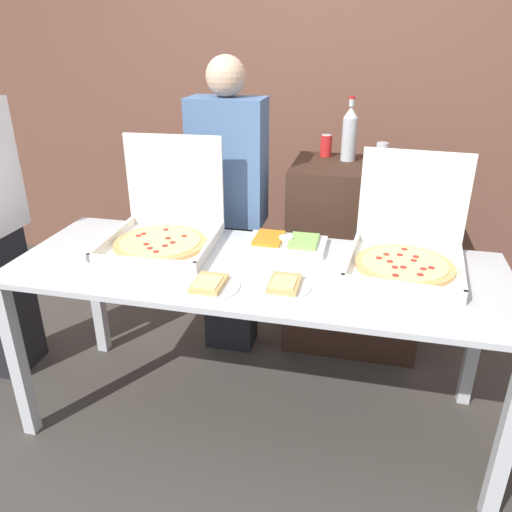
# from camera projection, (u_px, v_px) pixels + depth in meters

# --- Properties ---
(ground_plane) EXTENTS (16.00, 16.00, 0.00)m
(ground_plane) POSITION_uv_depth(u_px,v_px,m) (256.00, 414.00, 2.52)
(ground_plane) COLOR #423D38
(brick_wall_behind) EXTENTS (10.00, 0.06, 2.80)m
(brick_wall_behind) POSITION_uv_depth(u_px,v_px,m) (312.00, 89.00, 3.45)
(brick_wall_behind) COLOR brown
(brick_wall_behind) RESTS_ON ground_plane
(buffet_table) EXTENTS (2.16, 0.80, 0.83)m
(buffet_table) POSITION_uv_depth(u_px,v_px,m) (256.00, 287.00, 2.22)
(buffet_table) COLOR silver
(buffet_table) RESTS_ON ground_plane
(pizza_box_far_left) EXTENTS (0.51, 0.53, 0.47)m
(pizza_box_far_left) POSITION_uv_depth(u_px,v_px,m) (407.00, 248.00, 2.15)
(pizza_box_far_left) COLOR silver
(pizza_box_far_left) RESTS_ON buffet_table
(pizza_box_near_left) EXTENTS (0.52, 0.53, 0.49)m
(pizza_box_near_left) POSITION_uv_depth(u_px,v_px,m) (164.00, 227.00, 2.38)
(pizza_box_near_left) COLOR silver
(pizza_box_near_left) RESTS_ON buffet_table
(paper_plate_front_center) EXTENTS (0.22, 0.22, 0.03)m
(paper_plate_front_center) POSITION_uv_depth(u_px,v_px,m) (284.00, 285.00, 2.00)
(paper_plate_front_center) COLOR white
(paper_plate_front_center) RESTS_ON buffet_table
(paper_plate_front_right) EXTENTS (0.25, 0.25, 0.03)m
(paper_plate_front_right) POSITION_uv_depth(u_px,v_px,m) (209.00, 285.00, 2.00)
(paper_plate_front_right) COLOR white
(paper_plate_front_right) RESTS_ON buffet_table
(veggie_tray) EXTENTS (0.37, 0.23, 0.05)m
(veggie_tray) POSITION_uv_depth(u_px,v_px,m) (286.00, 243.00, 2.37)
(veggie_tray) COLOR white
(veggie_tray) RESTS_ON buffet_table
(sideboard_podium) EXTENTS (0.77, 0.54, 1.10)m
(sideboard_podium) POSITION_uv_depth(u_px,v_px,m) (356.00, 256.00, 2.96)
(sideboard_podium) COLOR #382319
(sideboard_podium) RESTS_ON ground_plane
(soda_bottle) EXTENTS (0.08, 0.08, 0.35)m
(soda_bottle) POSITION_uv_depth(u_px,v_px,m) (350.00, 133.00, 2.76)
(soda_bottle) COLOR #B7BCC1
(soda_bottle) RESTS_ON sideboard_podium
(soda_can_silver) EXTENTS (0.07, 0.07, 0.12)m
(soda_can_silver) POSITION_uv_depth(u_px,v_px,m) (382.00, 154.00, 2.70)
(soda_can_silver) COLOR silver
(soda_can_silver) RESTS_ON sideboard_podium
(soda_can_colored) EXTENTS (0.07, 0.07, 0.12)m
(soda_can_colored) POSITION_uv_depth(u_px,v_px,m) (326.00, 146.00, 2.90)
(soda_can_colored) COLOR red
(soda_can_colored) RESTS_ON sideboard_podium
(person_guest_cap) EXTENTS (0.40, 0.22, 1.67)m
(person_guest_cap) POSITION_uv_depth(u_px,v_px,m) (229.00, 209.00, 2.76)
(person_guest_cap) COLOR black
(person_guest_cap) RESTS_ON ground_plane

